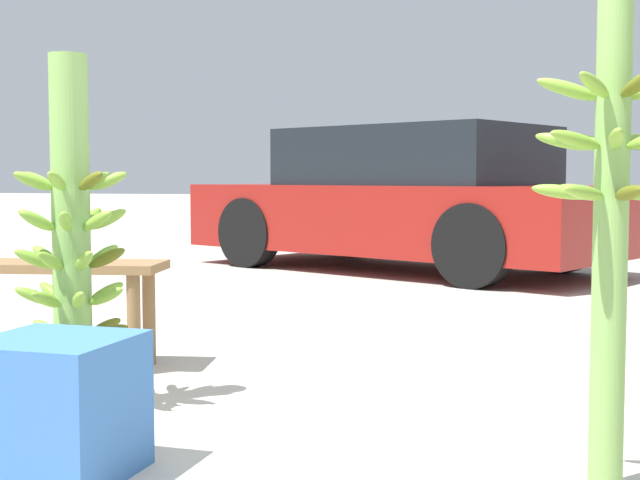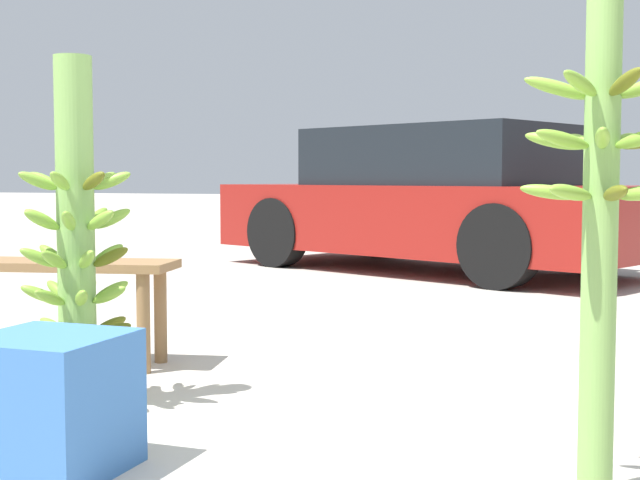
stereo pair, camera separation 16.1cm
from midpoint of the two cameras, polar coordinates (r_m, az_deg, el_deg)
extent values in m
plane|color=#B2AA9E|center=(2.73, -3.64, -14.52)|extent=(80.00, 80.00, 0.00)
cylinder|color=#7AA851|center=(3.41, -16.95, 0.32)|extent=(0.14, 0.14, 1.31)
ellipsoid|color=#545914|center=(3.29, -15.83, 3.65)|extent=(0.16, 0.11, 0.10)
ellipsoid|color=#75A333|center=(3.39, -14.76, 3.68)|extent=(0.16, 0.11, 0.10)
ellipsoid|color=#75A333|center=(3.50, -15.40, 3.68)|extent=(0.08, 0.16, 0.10)
ellipsoid|color=#545914|center=(3.54, -17.19, 3.64)|extent=(0.13, 0.15, 0.10)
ellipsoid|color=#75A333|center=(3.48, -18.86, 3.60)|extent=(0.15, 0.04, 0.10)
ellipsoid|color=#75A333|center=(3.37, -19.21, 3.59)|extent=(0.13, 0.15, 0.10)
ellipsoid|color=#75A333|center=(3.28, -17.87, 3.61)|extent=(0.08, 0.16, 0.10)
ellipsoid|color=#75A333|center=(3.34, -18.94, 1.15)|extent=(0.11, 0.16, 0.10)
ellipsoid|color=#75A333|center=(3.28, -17.33, 1.14)|extent=(0.10, 0.16, 0.10)
ellipsoid|color=#75A333|center=(3.31, -15.41, 1.20)|extent=(0.16, 0.08, 0.10)
ellipsoid|color=#75A333|center=(3.42, -14.75, 1.30)|extent=(0.15, 0.13, 0.10)
ellipsoid|color=#75A333|center=(3.52, -15.74, 1.35)|extent=(0.04, 0.15, 0.10)
ellipsoid|color=#75A333|center=(3.54, -17.59, 1.33)|extent=(0.14, 0.13, 0.10)
ellipsoid|color=#75A333|center=(3.46, -19.01, 1.24)|extent=(0.16, 0.07, 0.10)
ellipsoid|color=#75A333|center=(3.41, -19.15, -1.16)|extent=(0.15, 0.13, 0.10)
ellipsoid|color=#75A333|center=(3.31, -18.21, -1.29)|extent=(0.04, 0.15, 0.10)
ellipsoid|color=#75A333|center=(3.29, -16.23, -1.27)|extent=(0.15, 0.13, 0.10)
ellipsoid|color=#545914|center=(3.37, -14.81, -1.12)|extent=(0.16, 0.08, 0.10)
ellipsoid|color=#75A333|center=(3.49, -15.03, -0.96)|extent=(0.10, 0.16, 0.10)
ellipsoid|color=#75A333|center=(3.55, -16.61, -0.91)|extent=(0.10, 0.16, 0.10)
ellipsoid|color=#75A333|center=(3.52, -18.40, -0.99)|extent=(0.16, 0.08, 0.10)
ellipsoid|color=#75A333|center=(3.37, -14.90, -3.51)|extent=(0.16, 0.05, 0.10)
ellipsoid|color=#75A333|center=(3.48, -14.80, -3.26)|extent=(0.12, 0.15, 0.10)
ellipsoid|color=#75A333|center=(3.56, -16.21, -3.13)|extent=(0.08, 0.16, 0.10)
ellipsoid|color=#75A333|center=(3.54, -18.08, -3.20)|extent=(0.16, 0.10, 0.10)
ellipsoid|color=#75A333|center=(3.45, -19.10, -3.42)|extent=(0.15, 0.11, 0.10)
ellipsoid|color=#75A333|center=(3.34, -18.46, -3.64)|extent=(0.07, 0.16, 0.10)
ellipsoid|color=#75A333|center=(3.30, -16.55, -3.69)|extent=(0.13, 0.14, 0.10)
ellipsoid|color=#75A333|center=(3.55, -18.34, -5.41)|extent=(0.16, 0.08, 0.08)
ellipsoid|color=#75A333|center=(3.44, -19.10, -5.72)|extent=(0.15, 0.13, 0.08)
ellipsoid|color=#75A333|center=(3.34, -18.14, -5.99)|extent=(0.04, 0.15, 0.08)
ellipsoid|color=#75A333|center=(3.32, -16.11, -6.00)|extent=(0.15, 0.13, 0.08)
ellipsoid|color=#545914|center=(3.41, -14.67, -5.73)|extent=(0.16, 0.08, 0.08)
ellipsoid|color=#545914|center=(3.52, -14.90, -5.42)|extent=(0.11, 0.16, 0.08)
ellipsoid|color=#545914|center=(3.59, -16.51, -5.28)|extent=(0.11, 0.16, 0.08)
cylinder|color=#7AA851|center=(2.51, 16.41, 2.67)|extent=(0.09, 0.09, 1.63)
ellipsoid|color=#75A333|center=(2.64, 16.49, 9.03)|extent=(0.04, 0.17, 0.08)
ellipsoid|color=#75A333|center=(2.60, 14.34, 9.17)|extent=(0.16, 0.13, 0.08)
ellipsoid|color=#75A333|center=(2.49, 13.73, 9.40)|extent=(0.18, 0.08, 0.08)
ellipsoid|color=#75A333|center=(2.41, 15.29, 9.57)|extent=(0.10, 0.17, 0.08)
ellipsoid|color=#545914|center=(2.41, 17.89, 9.51)|extent=(0.11, 0.17, 0.08)
ellipsoid|color=#75A333|center=(2.63, 17.57, 6.00)|extent=(0.10, 0.17, 0.07)
ellipsoid|color=#75A333|center=(2.62, 15.18, 6.05)|extent=(0.12, 0.17, 0.07)
ellipsoid|color=#75A333|center=(2.54, 13.67, 6.15)|extent=(0.18, 0.07, 0.07)
ellipsoid|color=#75A333|center=(2.43, 14.23, 6.24)|extent=(0.15, 0.14, 0.07)
ellipsoid|color=#75A333|center=(2.39, 16.60, 6.24)|extent=(0.05, 0.17, 0.07)
ellipsoid|color=#75A333|center=(2.63, 16.80, 2.99)|extent=(0.06, 0.18, 0.06)
ellipsoid|color=#75A333|center=(2.60, 14.49, 3.03)|extent=(0.15, 0.15, 0.06)
ellipsoid|color=#75A333|center=(2.50, 13.52, 3.01)|extent=(0.18, 0.05, 0.06)
ellipsoid|color=#75A333|center=(2.40, 14.74, 2.95)|extent=(0.12, 0.16, 0.06)
ellipsoid|color=#545914|center=(2.39, 17.34, 2.89)|extent=(0.09, 0.18, 0.06)
cube|color=olive|center=(4.23, -17.91, -1.60)|extent=(1.07, 0.53, 0.04)
cylinder|color=olive|center=(4.23, -11.97, -4.82)|extent=(0.06, 0.06, 0.45)
cylinder|color=olive|center=(4.01, -12.97, -5.32)|extent=(0.06, 0.06, 0.45)
cube|color=maroon|center=(8.37, 4.65, 1.44)|extent=(4.39, 3.19, 0.61)
cube|color=black|center=(8.27, 5.58, 5.34)|extent=(2.67, 2.32, 0.52)
cylinder|color=black|center=(8.65, -5.09, 0.48)|extent=(0.69, 0.46, 0.67)
cylinder|color=black|center=(9.76, 1.38, 0.89)|extent=(0.69, 0.46, 0.67)
cylinder|color=black|center=(7.05, 9.17, -0.35)|extent=(0.69, 0.46, 0.67)
cylinder|color=black|center=(8.37, 14.71, 0.25)|extent=(0.69, 0.46, 0.67)
cube|color=#386BB2|center=(2.74, -18.16, -10.17)|extent=(0.41, 0.41, 0.41)
camera|label=1|loc=(0.08, -91.44, -0.10)|focal=50.00mm
camera|label=2|loc=(0.08, 88.56, 0.10)|focal=50.00mm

